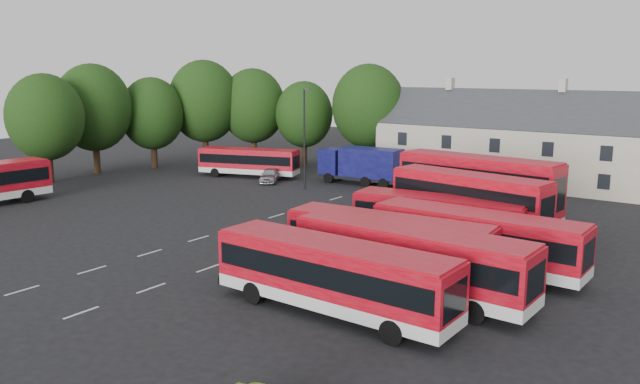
% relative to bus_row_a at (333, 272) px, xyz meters
% --- Properties ---
extents(ground, '(140.00, 140.00, 0.00)m').
position_rel_bus_row_a_xyz_m(ground, '(-14.40, 7.41, -2.00)').
color(ground, black).
rests_on(ground, ground).
extents(lane_markings, '(5.15, 33.80, 0.01)m').
position_rel_bus_row_a_xyz_m(lane_markings, '(-11.90, 9.41, -1.99)').
color(lane_markings, beige).
rests_on(lane_markings, ground).
extents(treeline, '(29.92, 32.59, 12.01)m').
position_rel_bus_row_a_xyz_m(treeline, '(-35.14, 26.77, 4.68)').
color(treeline, black).
rests_on(treeline, ground).
extents(terrace_houses, '(35.70, 7.13, 10.06)m').
position_rel_bus_row_a_xyz_m(terrace_houses, '(-0.40, 37.41, 1.86)').
color(terrace_houses, beige).
rests_on(terrace_houses, ground).
extents(bus_row_a, '(11.82, 2.94, 3.33)m').
position_rel_bus_row_a_xyz_m(bus_row_a, '(0.00, 0.00, 0.00)').
color(bus_row_a, silver).
rests_on(bus_row_a, ground).
extents(bus_row_b, '(12.18, 3.22, 3.42)m').
position_rel_bus_row_a_xyz_m(bus_row_b, '(1.79, 4.01, 0.05)').
color(bus_row_b, silver).
rests_on(bus_row_b, ground).
extents(bus_row_c, '(11.45, 3.41, 3.19)m').
position_rel_bus_row_a_xyz_m(bus_row_c, '(-0.76, 6.29, -0.08)').
color(bus_row_c, silver).
rests_on(bus_row_c, ground).
extents(bus_row_d, '(11.69, 2.96, 3.29)m').
position_rel_bus_row_a_xyz_m(bus_row_d, '(2.87, 9.60, -0.02)').
color(bus_row_d, silver).
rests_on(bus_row_d, ground).
extents(bus_row_e, '(11.06, 3.66, 3.07)m').
position_rel_bus_row_a_xyz_m(bus_row_e, '(-1.15, 13.39, -0.16)').
color(bus_row_e, silver).
rests_on(bus_row_e, ground).
extents(bus_dd_south, '(10.75, 3.93, 4.31)m').
position_rel_bus_row_a_xyz_m(bus_dd_south, '(-0.09, 15.64, 0.45)').
color(bus_dd_south, silver).
rests_on(bus_dd_south, ground).
extents(bus_dd_north, '(11.95, 3.94, 4.81)m').
position_rel_bus_row_a_xyz_m(bus_dd_north, '(-1.33, 20.22, 0.74)').
color(bus_dd_north, silver).
rests_on(bus_dd_north, ground).
extents(bus_north, '(10.57, 5.42, 2.93)m').
position_rel_bus_row_a_xyz_m(bus_north, '(-27.75, 25.11, -0.24)').
color(bus_north, silver).
rests_on(bus_north, ground).
extents(box_truck, '(8.26, 3.08, 3.55)m').
position_rel_bus_row_a_xyz_m(box_truck, '(-16.23, 28.39, -0.01)').
color(box_truck, black).
rests_on(box_truck, ground).
extents(silver_car, '(3.49, 4.39, 1.40)m').
position_rel_bus_row_a_xyz_m(silver_car, '(-24.09, 24.14, -1.30)').
color(silver_car, '#A6A9AE').
rests_on(silver_car, ground).
extents(lamppost, '(0.63, 0.43, 9.27)m').
position_rel_bus_row_a_xyz_m(lamppost, '(-19.09, 23.16, 2.95)').
color(lamppost, black).
rests_on(lamppost, ground).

